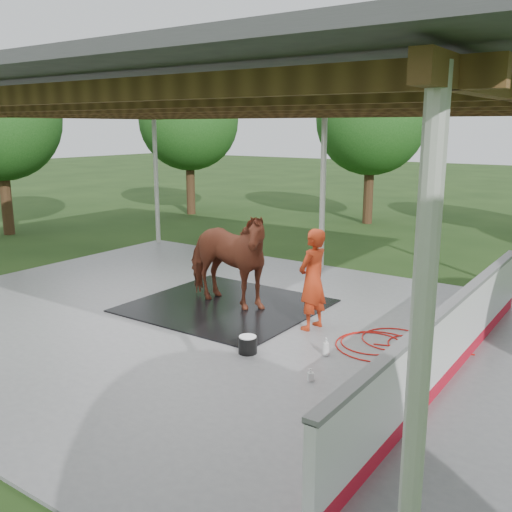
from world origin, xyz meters
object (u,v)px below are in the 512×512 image
Objects in this scene: dasher_board at (449,342)px; horse at (225,258)px; wash_bucket at (248,344)px; handler at (313,279)px.

dasher_board is 3.51× the size of horse.
dasher_board is 3.04m from wash_bucket.
dasher_board is 2.72m from handler.
wash_bucket is (-2.87, -0.89, -0.40)m from dasher_board.
horse is at bearing 170.01° from dasher_board.
horse is at bearing -86.64° from handler.
wash_bucket is at bearing -2.69° from handler.
handler is at bearing 165.26° from dasher_board.
dasher_board is at bearing 17.18° from wash_bucket.
horse is (-4.64, 0.82, 0.45)m from dasher_board.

